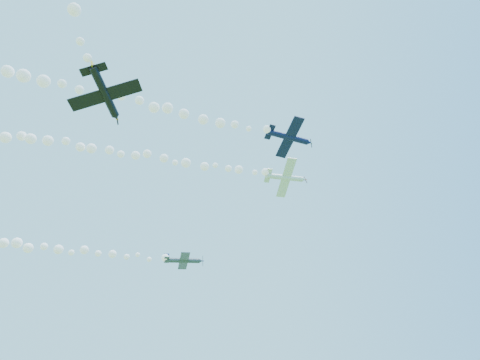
{
  "coord_description": "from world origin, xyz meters",
  "views": [
    {
      "loc": [
        4.48,
        -57.49,
        2.0
      ],
      "look_at": [
        4.78,
        -7.96,
        46.6
      ],
      "focal_mm": 30.0,
      "sensor_mm": 36.0,
      "label": 1
    }
  ],
  "objects_px": {
    "plane_white": "(286,178)",
    "plane_navy": "(289,137)",
    "plane_grey": "(184,260)",
    "plane_black": "(105,94)"
  },
  "relations": [
    {
      "from": "plane_black",
      "to": "plane_white",
      "type": "bearing_deg",
      "value": -27.87
    },
    {
      "from": "plane_white",
      "to": "plane_black",
      "type": "bearing_deg",
      "value": -139.14
    },
    {
      "from": "plane_white",
      "to": "plane_navy",
      "type": "relative_size",
      "value": 0.95
    },
    {
      "from": "plane_black",
      "to": "plane_grey",
      "type": "bearing_deg",
      "value": 5.35
    },
    {
      "from": "plane_navy",
      "to": "plane_white",
      "type": "bearing_deg",
      "value": 72.89
    },
    {
      "from": "plane_navy",
      "to": "plane_grey",
      "type": "xyz_separation_m",
      "value": [
        -18.74,
        23.75,
        -8.88
      ]
    },
    {
      "from": "plane_grey",
      "to": "plane_black",
      "type": "height_order",
      "value": "plane_grey"
    },
    {
      "from": "plane_black",
      "to": "plane_navy",
      "type": "bearing_deg",
      "value": -37.42
    },
    {
      "from": "plane_white",
      "to": "plane_grey",
      "type": "bearing_deg",
      "value": 128.02
    },
    {
      "from": "plane_white",
      "to": "plane_grey",
      "type": "relative_size",
      "value": 0.99
    }
  ]
}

